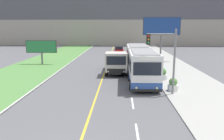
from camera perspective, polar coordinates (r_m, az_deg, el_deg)
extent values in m
cube|color=silver|center=(11.60, 6.65, -16.27)|extent=(0.12, 2.40, 0.01)
cube|color=silver|center=(15.81, 5.37, -8.53)|extent=(0.12, 2.40, 0.01)
cube|color=silver|center=(20.19, 4.66, -4.09)|extent=(0.12, 2.40, 0.01)
cube|color=silver|center=(24.65, 4.21, -1.25)|extent=(0.12, 2.40, 0.01)
cube|color=silver|center=(29.16, 3.90, 0.72)|extent=(0.12, 2.40, 0.01)
cube|color=silver|center=(33.69, 3.68, 2.16)|extent=(0.12, 2.40, 0.01)
cube|color=silver|center=(38.23, 3.50, 3.26)|extent=(0.12, 2.40, 0.01)
cube|color=silver|center=(42.79, 3.37, 4.13)|extent=(0.12, 2.40, 0.01)
cube|color=silver|center=(47.36, 3.26, 4.82)|extent=(0.12, 2.40, 0.01)
cube|color=gray|center=(65.83, 0.57, 15.60)|extent=(80.00, 8.00, 20.51)
cube|color=#4C4C56|center=(61.86, 0.46, 16.35)|extent=(80.00, 0.04, 7.18)
cube|color=white|center=(20.05, 8.18, 0.67)|extent=(2.47, 5.69, 2.83)
cube|color=#2D519E|center=(20.27, 8.10, -2.29)|extent=(2.49, 5.71, 0.70)
cube|color=black|center=(19.97, 8.21, 1.86)|extent=(2.50, 5.23, 0.99)
cube|color=gray|center=(19.83, 8.30, 4.80)|extent=(2.10, 5.12, 0.08)
cube|color=white|center=(26.52, 6.73, 3.30)|extent=(2.47, 5.69, 2.83)
cube|color=#2D519E|center=(26.69, 6.67, 1.04)|extent=(2.49, 5.71, 0.70)
cube|color=black|center=(26.47, 6.75, 4.21)|extent=(2.50, 5.23, 0.99)
cube|color=gray|center=(26.36, 6.80, 6.44)|extent=(2.10, 5.12, 0.08)
cube|color=#474747|center=(23.28, 7.35, 2.17)|extent=(2.28, 0.90, 2.60)
cube|color=black|center=(17.17, 9.19, 0.29)|extent=(2.18, 0.04, 1.04)
cube|color=black|center=(17.58, 9.02, -5.29)|extent=(2.42, 0.06, 0.20)
sphere|color=#F4EAB2|center=(17.43, 6.41, -4.68)|extent=(0.20, 0.20, 0.20)
sphere|color=#F4EAB2|center=(17.63, 11.65, -4.67)|extent=(0.20, 0.20, 0.20)
cube|color=white|center=(17.04, 9.28, 2.96)|extent=(1.36, 0.04, 0.28)
cylinder|color=black|center=(18.67, 4.98, -3.80)|extent=(0.28, 1.00, 1.00)
cylinder|color=black|center=(18.93, 12.12, -3.80)|extent=(0.28, 1.00, 1.00)
cylinder|color=black|center=(21.98, 4.56, -1.48)|extent=(0.28, 1.00, 1.00)
cylinder|color=black|center=(22.20, 10.63, -1.51)|extent=(0.28, 1.00, 1.00)
cylinder|color=black|center=(27.21, 4.11, 1.01)|extent=(0.28, 1.00, 1.00)
cylinder|color=black|center=(27.39, 9.03, 0.97)|extent=(0.28, 1.00, 1.00)
cube|color=black|center=(25.96, 1.21, 0.42)|extent=(1.07, 6.00, 0.20)
cube|color=beige|center=(23.94, 1.14, 2.18)|extent=(2.37, 2.30, 2.01)
cube|color=black|center=(22.74, 1.09, 2.46)|extent=(2.02, 0.04, 0.91)
cube|color=black|center=(22.92, 1.08, -0.23)|extent=(1.90, 0.06, 0.44)
sphere|color=silver|center=(22.96, -0.99, -0.39)|extent=(0.18, 0.18, 0.18)
sphere|color=silver|center=(22.93, 3.15, -0.42)|extent=(0.18, 0.18, 0.18)
cube|color=slate|center=(27.18, 1.25, 1.26)|extent=(2.25, 3.45, 0.12)
cube|color=slate|center=(27.12, -1.00, 2.59)|extent=(0.12, 3.45, 1.39)
cube|color=slate|center=(27.08, 3.52, 2.56)|extent=(0.12, 3.45, 1.39)
cube|color=slate|center=(25.44, 1.20, 2.01)|extent=(2.25, 0.12, 1.39)
cube|color=slate|center=(28.72, 1.31, 3.08)|extent=(2.25, 0.12, 1.39)
cube|color=slate|center=(25.32, 1.21, 3.83)|extent=(2.25, 0.12, 0.24)
cylinder|color=black|center=(23.95, -1.49, -0.33)|extent=(0.30, 1.04, 1.04)
cylinder|color=black|center=(23.91, 3.74, -0.37)|extent=(0.30, 1.04, 1.04)
cylinder|color=black|center=(27.41, -1.02, 1.16)|extent=(0.30, 1.04, 1.04)
cylinder|color=black|center=(27.37, 3.54, 1.13)|extent=(0.30, 1.04, 1.04)
cube|color=maroon|center=(44.36, 1.85, 5.03)|extent=(1.80, 4.30, 0.61)
cube|color=black|center=(44.40, 1.86, 5.86)|extent=(1.53, 2.36, 0.65)
cylinder|color=black|center=(43.11, 0.76, 4.61)|extent=(0.18, 0.62, 0.62)
cylinder|color=black|center=(43.10, 2.92, 4.59)|extent=(0.18, 0.62, 0.62)
cylinder|color=black|center=(45.67, 0.84, 4.99)|extent=(0.18, 0.62, 0.62)
cylinder|color=black|center=(45.67, 2.88, 4.97)|extent=(0.18, 0.62, 0.62)
cylinder|color=slate|center=(17.60, 15.94, 1.85)|extent=(0.16, 0.16, 5.19)
cylinder|color=slate|center=(17.15, 12.73, 9.14)|extent=(2.20, 0.10, 0.10)
cube|color=black|center=(17.03, 9.46, 7.90)|extent=(0.28, 0.24, 0.80)
sphere|color=red|center=(16.88, 9.54, 8.69)|extent=(0.14, 0.14, 0.14)
sphere|color=orange|center=(16.90, 9.52, 7.88)|extent=(0.14, 0.14, 0.14)
sphere|color=green|center=(16.91, 9.49, 7.07)|extent=(0.14, 0.14, 0.14)
cylinder|color=#59595B|center=(34.54, 12.61, 5.60)|extent=(0.24, 0.24, 4.14)
cube|color=#333333|center=(34.39, 12.85, 11.12)|extent=(5.64, 0.20, 2.68)
cube|color=navy|center=(34.28, 12.89, 11.12)|extent=(5.48, 0.02, 2.52)
cylinder|color=#59595B|center=(32.95, -17.81, 2.95)|extent=(0.24, 0.24, 1.73)
cube|color=#333333|center=(32.76, -17.99, 5.85)|extent=(4.39, 0.20, 1.78)
cube|color=#287547|center=(32.66, -18.05, 5.83)|extent=(4.23, 0.02, 1.62)
cylinder|color=silver|center=(18.93, 15.61, -4.48)|extent=(0.87, 0.87, 0.52)
sphere|color=#518442|center=(18.81, 15.70, -3.02)|extent=(0.69, 0.69, 0.69)
cylinder|color=silver|center=(22.70, 13.02, -1.75)|extent=(0.97, 0.97, 0.51)
sphere|color=#518442|center=(22.59, 13.08, -0.47)|extent=(0.77, 0.77, 0.77)
cylinder|color=silver|center=(26.57, 11.50, 0.19)|extent=(0.97, 0.97, 0.50)
sphere|color=#518442|center=(26.47, 11.55, 1.29)|extent=(0.78, 0.78, 0.78)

